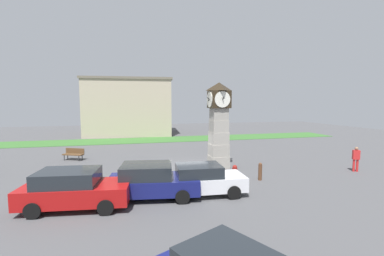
# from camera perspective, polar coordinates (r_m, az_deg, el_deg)

# --- Properties ---
(ground_plane) EXTENTS (74.90, 74.90, 0.00)m
(ground_plane) POSITION_cam_1_polar(r_m,az_deg,el_deg) (18.13, -1.34, -8.57)
(ground_plane) COLOR #4C4C4F
(clock_tower) EXTENTS (1.75, 1.74, 5.81)m
(clock_tower) POSITION_cam_1_polar(r_m,az_deg,el_deg) (17.53, 5.97, 1.00)
(clock_tower) COLOR #9F9A90
(clock_tower) RESTS_ON ground_plane
(bollard_near_tower) EXTENTS (0.21, 0.21, 1.02)m
(bollard_near_tower) POSITION_cam_1_polar(r_m,az_deg,el_deg) (15.45, 14.91, -9.27)
(bollard_near_tower) COLOR brown
(bollard_near_tower) RESTS_ON ground_plane
(bollard_mid_row) EXTENTS (0.30, 0.30, 0.91)m
(bollard_mid_row) POSITION_cam_1_polar(r_m,az_deg,el_deg) (15.05, 9.48, -9.78)
(bollard_mid_row) COLOR maroon
(bollard_mid_row) RESTS_ON ground_plane
(car_navy_sedan) EXTENTS (4.56, 2.42, 1.62)m
(car_navy_sedan) POSITION_cam_1_polar(r_m,az_deg,el_deg) (12.15, -24.64, -12.19)
(car_navy_sedan) COLOR #A51111
(car_navy_sedan) RESTS_ON ground_plane
(car_near_tower) EXTENTS (4.44, 2.55, 1.59)m
(car_near_tower) POSITION_cam_1_polar(r_m,az_deg,el_deg) (12.40, -8.97, -11.47)
(car_near_tower) COLOR navy
(car_near_tower) RESTS_ON ground_plane
(car_by_building) EXTENTS (3.95, 2.06, 1.47)m
(car_by_building) POSITION_cam_1_polar(r_m,az_deg,el_deg) (12.62, 2.45, -11.34)
(car_by_building) COLOR silver
(car_by_building) RESTS_ON ground_plane
(bench) EXTENTS (1.67, 1.16, 0.90)m
(bench) POSITION_cam_1_polar(r_m,az_deg,el_deg) (22.09, -24.79, -5.14)
(bench) COLOR brown
(bench) RESTS_ON ground_plane
(pedestrian_near_bench) EXTENTS (0.47, 0.40, 1.61)m
(pedestrian_near_bench) POSITION_cam_1_polar(r_m,az_deg,el_deg) (19.76, 32.64, -5.55)
(pedestrian_near_bench) COLOR red
(pedestrian_near_bench) RESTS_ON ground_plane
(warehouse_blue_far) EXTENTS (12.34, 10.09, 7.77)m
(warehouse_blue_far) POSITION_cam_1_polar(r_m,az_deg,el_deg) (37.97, -13.64, 4.57)
(warehouse_blue_far) COLOR #B7A88E
(warehouse_blue_far) RESTS_ON ground_plane
(grass_verge_far) EXTENTS (44.94, 4.84, 0.04)m
(grass_verge_far) POSITION_cam_1_polar(r_m,az_deg,el_deg) (31.46, -6.48, -2.55)
(grass_verge_far) COLOR #386B2D
(grass_verge_far) RESTS_ON ground_plane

